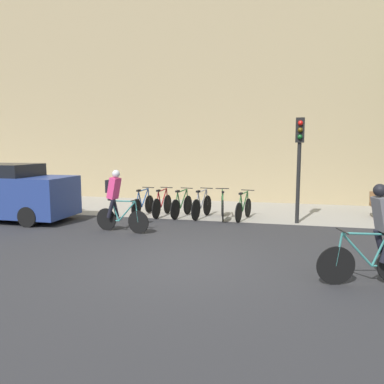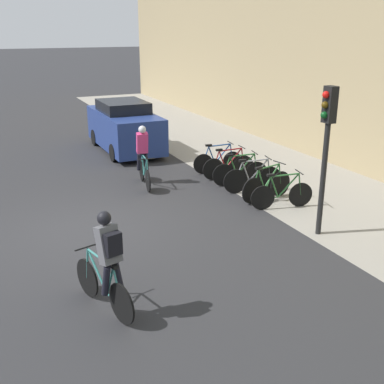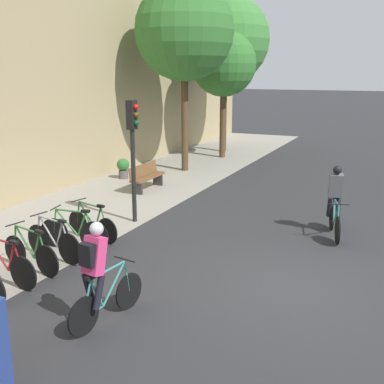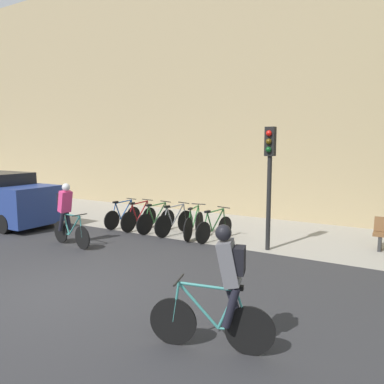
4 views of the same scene
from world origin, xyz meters
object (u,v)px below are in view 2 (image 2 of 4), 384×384
parked_bike_1 (228,166)px  traffic_light_pole (327,134)px  parked_bike_0 (218,161)px  parked_bike_3 (253,178)px  parked_bike_2 (240,172)px  parked_bike_4 (267,185)px  cyclist_grey (107,261)px  parked_car (125,127)px  parked_bike_5 (282,194)px  cyclist_pink (143,153)px

parked_bike_1 → traffic_light_pole: bearing=-2.4°
parked_bike_0 → parked_bike_3: 2.12m
traffic_light_pole → parked_bike_3: bearing=176.6°
parked_bike_2 → parked_bike_4: (1.42, 0.00, 0.01)m
parked_bike_2 → cyclist_grey: bearing=-47.0°
parked_bike_1 → traffic_light_pole: size_ratio=0.51×
parked_bike_3 → parked_bike_4: 0.71m
parked_bike_4 → traffic_light_pole: (2.41, -0.19, 1.88)m
traffic_light_pole → parked_car: bearing=-170.0°
parked_bike_2 → parked_bike_5: parked_bike_2 is taller
cyclist_grey → parked_bike_4: size_ratio=1.05×
parked_bike_4 → parked_car: size_ratio=0.40×
parked_bike_0 → parked_bike_3: parked_bike_3 is taller
parked_bike_0 → cyclist_pink: bearing=-86.1°
parked_bike_0 → parked_bike_5: bearing=-0.0°
parked_bike_1 → parked_bike_2: 0.71m
cyclist_pink → parked_bike_0: (-0.17, 2.56, -0.55)m
cyclist_grey → parked_bike_1: 7.80m
parked_bike_3 → cyclist_grey: bearing=-51.3°
parked_bike_0 → traffic_light_pole: traffic_light_pole is taller
cyclist_grey → traffic_light_pole: (-1.14, 5.13, 1.35)m
parked_bike_0 → parked_bike_2: bearing=0.0°
parked_bike_1 → cyclist_grey: bearing=-43.1°
cyclist_grey → parked_car: bearing=161.4°
parked_bike_1 → parked_car: parked_car is taller
cyclist_grey → traffic_light_pole: size_ratio=0.54×
cyclist_grey → parked_bike_5: size_ratio=1.08×
cyclist_pink → parked_bike_3: bearing=52.8°
cyclist_pink → parked_bike_0: size_ratio=1.08×
parked_bike_5 → parked_car: size_ratio=0.38×
parked_bike_5 → traffic_light_pole: bearing=-6.2°
cyclist_grey → parked_car: size_ratio=0.41×
parked_bike_2 → parked_bike_5: 2.12m
parked_bike_5 → parked_bike_2: bearing=180.0°
parked_car → parked_bike_2: bearing=18.6°
parked_bike_5 → parked_car: bearing=-166.4°
parked_bike_3 → parked_bike_5: 1.41m
cyclist_grey → parked_bike_4: bearing=123.7°
parked_bike_2 → parked_bike_3: (0.71, 0.00, 0.01)m
parked_bike_2 → parked_bike_1: bearing=180.0°
parked_bike_0 → parked_bike_1: parked_bike_1 is taller
parked_bike_0 → parked_bike_4: size_ratio=0.96×
parked_bike_3 → cyclist_pink: bearing=-127.2°
parked_bike_5 → parked_car: 7.78m
parked_bike_2 → parked_bike_5: (2.12, -0.00, -0.01)m
parked_bike_1 → parked_bike_5: parked_bike_1 is taller
parked_bike_2 → cyclist_pink: bearing=-115.8°
traffic_light_pole → parked_bike_2: bearing=177.2°
parked_bike_4 → traffic_light_pole: 3.07m
parked_bike_5 → traffic_light_pole: size_ratio=0.50×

